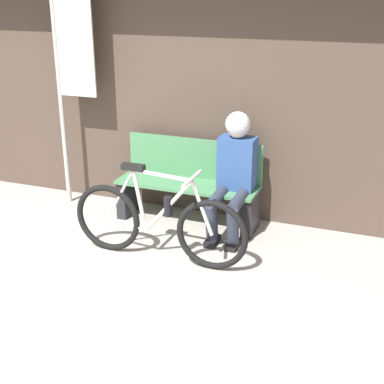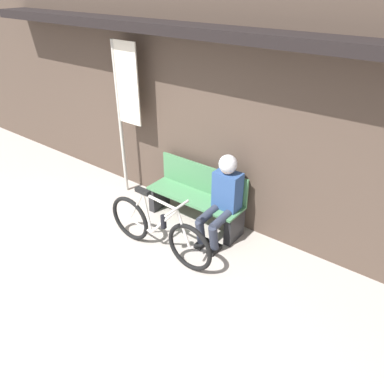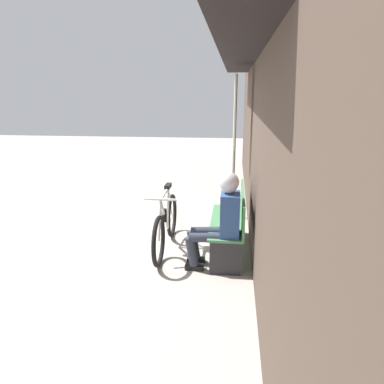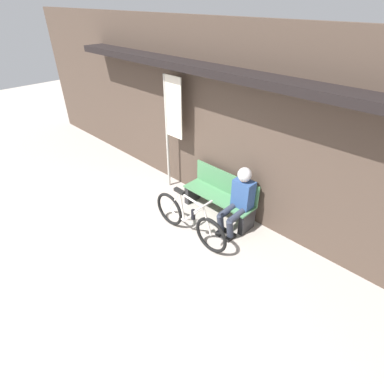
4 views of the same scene
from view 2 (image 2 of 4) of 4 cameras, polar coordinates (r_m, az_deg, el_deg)
ground_plane at (r=4.52m, az=-23.00°, el=-15.09°), size 24.00×24.00×0.00m
storefront_wall at (r=5.13m, az=-1.58°, el=14.73°), size 12.00×0.56×3.20m
park_bench_near at (r=5.15m, az=0.72°, el=-0.93°), size 1.40×0.42×0.82m
bicycle at (r=4.60m, az=-5.19°, el=-5.82°), size 1.59×0.40×0.84m
person_seated at (r=4.69m, az=4.77°, el=-0.30°), size 0.34×0.63×1.17m
banner_pole at (r=5.49m, az=-10.24°, el=13.67°), size 0.45×0.05×2.30m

